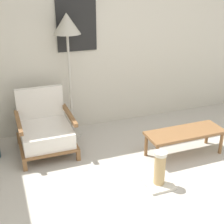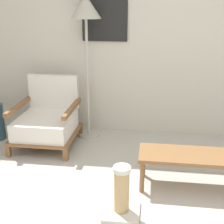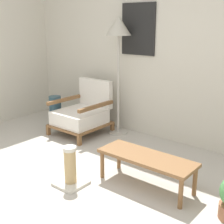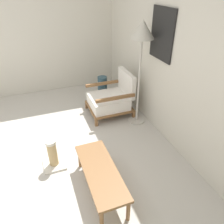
{
  "view_description": "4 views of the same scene",
  "coord_description": "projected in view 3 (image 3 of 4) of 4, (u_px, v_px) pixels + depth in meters",
  "views": [
    {
      "loc": [
        -1.52,
        -1.95,
        2.14
      ],
      "look_at": [
        -0.21,
        1.5,
        0.55
      ],
      "focal_mm": 50.0,
      "sensor_mm": 36.0,
      "label": 1
    },
    {
      "loc": [
        0.21,
        -1.58,
        1.62
      ],
      "look_at": [
        -0.21,
        1.5,
        0.55
      ],
      "focal_mm": 50.0,
      "sensor_mm": 36.0,
      "label": 2
    },
    {
      "loc": [
        2.2,
        -1.44,
        1.65
      ],
      "look_at": [
        -0.21,
        1.5,
        0.55
      ],
      "focal_mm": 50.0,
      "sensor_mm": 36.0,
      "label": 3
    },
    {
      "loc": [
        2.35,
        0.54,
        2.23
      ],
      "look_at": [
        -0.21,
        1.5,
        0.55
      ],
      "focal_mm": 35.0,
      "sensor_mm": 36.0,
      "label": 4
    }
  ],
  "objects": [
    {
      "name": "armchair",
      "position": [
        82.0,
        114.0,
        4.75
      ],
      "size": [
        0.71,
        0.77,
        0.79
      ],
      "color": "brown",
      "rests_on": "ground_plane"
    },
    {
      "name": "wall_back",
      "position": [
        165.0,
        45.0,
        4.26
      ],
      "size": [
        8.0,
        0.09,
        2.7
      ],
      "color": "beige",
      "rests_on": "ground_plane"
    },
    {
      "name": "scratching_post",
      "position": [
        70.0,
        170.0,
        3.24
      ],
      "size": [
        0.3,
        0.3,
        0.43
      ],
      "color": "beige",
      "rests_on": "ground_plane"
    },
    {
      "name": "coffee_table",
      "position": [
        146.0,
        160.0,
        3.19
      ],
      "size": [
        1.03,
        0.37,
        0.34
      ],
      "color": "brown",
      "rests_on": "ground_plane"
    },
    {
      "name": "vase",
      "position": [
        55.0,
        110.0,
        5.23
      ],
      "size": [
        0.2,
        0.2,
        0.46
      ],
      "primitive_type": "cylinder",
      "color": "#2D4C5B",
      "rests_on": "ground_plane"
    },
    {
      "name": "floor_lamp",
      "position": [
        119.0,
        34.0,
        4.4
      ],
      "size": [
        0.36,
        0.36,
        1.74
      ],
      "color": "#B7B2A8",
      "rests_on": "ground_plane"
    },
    {
      "name": "ground_plane",
      "position": [
        27.0,
        208.0,
        2.87
      ],
      "size": [
        14.0,
        14.0,
        0.0
      ],
      "primitive_type": "plane",
      "color": "#B7B2A8"
    }
  ]
}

